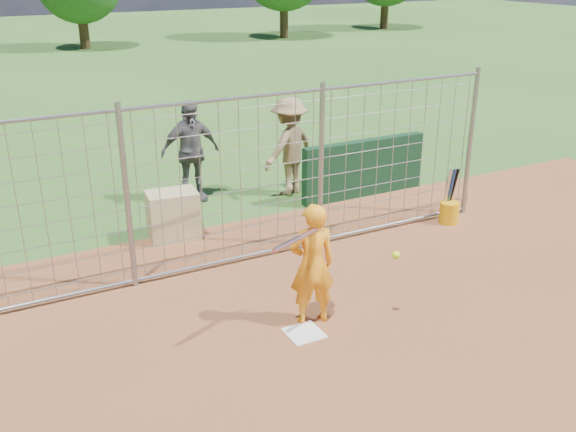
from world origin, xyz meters
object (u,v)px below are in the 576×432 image
bystander_c (289,147)px  bucket_with_bats (449,209)px  bystander_b (190,152)px  equipment_bin (173,215)px  batter (312,265)px

bystander_c → bucket_with_bats: size_ratio=1.93×
bystander_b → equipment_bin: bearing=-123.0°
batter → equipment_bin: (-0.71, 3.32, -0.40)m
batter → bystander_c: (1.96, 4.34, 0.15)m
equipment_bin → bystander_c: bearing=26.5°
batter → bystander_b: size_ratio=0.83×
batter → bucket_with_bats: bearing=-144.2°
batter → bucket_with_bats: size_ratio=1.64×
bystander_c → bucket_with_bats: bearing=103.2°
bystander_b → equipment_bin: size_ratio=2.40×
batter → bystander_c: size_ratio=0.85×
bystander_c → bucket_with_bats: (1.76, -2.61, -0.70)m
bystander_b → equipment_bin: 1.84m
bucket_with_bats → batter: bearing=-155.0°
bystander_c → equipment_bin: (-2.68, -1.02, -0.54)m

